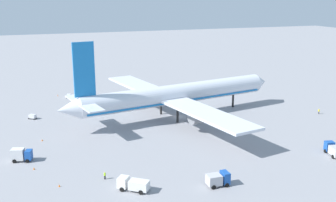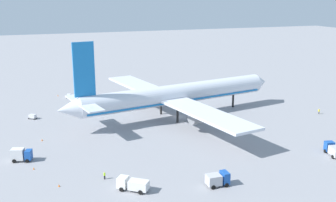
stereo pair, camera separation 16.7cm
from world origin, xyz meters
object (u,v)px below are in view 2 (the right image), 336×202
baggage_cart_1 (69,96)px  ground_worker_0 (105,175)px  service_truck_3 (333,150)px  ground_worker_2 (319,111)px  baggage_cart_2 (33,116)px  service_truck_0 (21,154)px  service_truck_2 (218,179)px  traffic_cone_2 (34,168)px  traffic_cone_3 (59,185)px  airliner (174,95)px  traffic_cone_0 (58,95)px  traffic_cone_1 (42,140)px  service_truck_1 (133,184)px

baggage_cart_1 → ground_worker_0: (-1.35, -73.62, 0.09)m
service_truck_3 → ground_worker_2: size_ratio=3.47×
ground_worker_0 → ground_worker_2: ground_worker_2 is taller
baggage_cart_2 → ground_worker_0: ground_worker_0 is taller
ground_worker_0 → ground_worker_2: bearing=17.7°
service_truck_0 → service_truck_2: bearing=-36.0°
traffic_cone_2 → traffic_cone_3: (4.43, -10.52, 0.00)m
baggage_cart_2 → traffic_cone_2: (-1.34, -39.89, -0.51)m
service_truck_2 → ground_worker_0: bearing=152.5°
service_truck_3 → baggage_cart_1: bearing=123.7°
airliner → baggage_cart_2: 44.59m
service_truck_3 → baggage_cart_2: size_ratio=2.12×
traffic_cone_2 → traffic_cone_0: bearing=80.3°
baggage_cart_1 → traffic_cone_1: baggage_cart_1 is taller
traffic_cone_3 → ground_worker_2: bearing=16.0°
service_truck_1 → traffic_cone_3: bearing=153.9°
airliner → traffic_cone_2: (-43.33, -26.35, -6.96)m
baggage_cart_1 → baggage_cart_2: size_ratio=1.20×
baggage_cart_2 → traffic_cone_1: baggage_cart_2 is taller
service_truck_3 → baggage_cart_2: service_truck_3 is taller
traffic_cone_2 → baggage_cart_2: bearing=88.1°
baggage_cart_1 → traffic_cone_3: baggage_cart_1 is taller
service_truck_3 → traffic_cone_1: service_truck_3 is taller
ground_worker_0 → baggage_cart_2: bearing=104.0°
baggage_cart_1 → traffic_cone_1: (-12.30, -45.02, -0.47)m
airliner → baggage_cart_2: bearing=162.1°
airliner → traffic_cone_3: (-38.90, -36.87, -6.96)m
traffic_cone_2 → service_truck_3: bearing=-13.3°
airliner → service_truck_1: airliner is taller
traffic_cone_2 → traffic_cone_3: size_ratio=1.00×
baggage_cart_2 → ground_worker_2: size_ratio=1.63×
service_truck_0 → baggage_cart_2: service_truck_0 is taller
ground_worker_0 → traffic_cone_1: size_ratio=3.00×
service_truck_0 → traffic_cone_2: size_ratio=9.10×
ground_worker_0 → traffic_cone_0: (-2.23, 77.84, -0.56)m
service_truck_1 → service_truck_3: (50.16, 1.08, 0.10)m
service_truck_2 → ground_worker_0: (-20.95, 10.89, -0.65)m
airliner → traffic_cone_2: size_ratio=137.04×
airliner → baggage_cart_1: 46.98m
service_truck_3 → traffic_cone_1: bearing=152.2°
service_truck_1 → ground_worker_2: 77.21m
service_truck_3 → traffic_cone_0: 101.11m
service_truck_0 → traffic_cone_3: bearing=-67.1°
baggage_cart_1 → baggage_cart_2: bearing=-120.5°
service_truck_1 → baggage_cart_2: size_ratio=2.21×
service_truck_0 → ground_worker_2: service_truck_0 is taller
baggage_cart_2 → baggage_cart_1: bearing=59.5°
baggage_cart_1 → traffic_cone_2: bearing=-103.4°
service_truck_1 → ground_worker_0: service_truck_1 is taller
service_truck_0 → baggage_cart_1: service_truck_0 is taller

